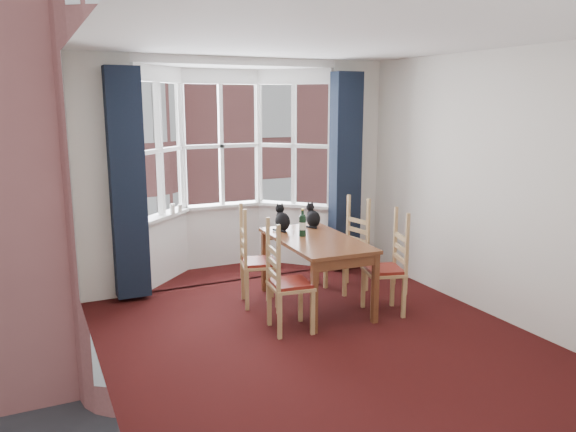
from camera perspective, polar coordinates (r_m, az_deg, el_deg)
floor at (r=5.48m, az=3.87°, el=-12.94°), size 4.50×4.50×0.00m
ceiling at (r=5.02m, az=4.33°, el=17.60°), size 4.50×4.50×0.00m
wall_left at (r=4.46m, az=-18.98°, el=-0.31°), size 0.00×4.50×4.50m
wall_right at (r=6.28m, az=20.26°, el=2.88°), size 0.00×4.50×4.50m
wall_near at (r=3.34m, az=23.35°, el=-4.48°), size 4.00×0.00×4.00m
wall_back_pier_left at (r=6.70m, az=-18.20°, el=3.52°), size 0.70×0.12×2.80m
wall_back_pier_right at (r=7.81m, az=6.61°, el=5.08°), size 0.70×0.12×2.80m
bay_window at (r=7.56m, az=-6.18°, el=4.87°), size 2.76×0.94×2.80m
curtain_left at (r=6.56m, az=-15.98°, el=3.05°), size 0.38×0.22×2.60m
curtain_right at (r=7.55m, az=5.83°, el=4.49°), size 0.38×0.22×2.60m
dining_table at (r=6.25m, az=2.82°, el=-3.09°), size 0.86×1.52×0.78m
chair_left_near at (r=5.61m, az=-0.64°, el=-7.13°), size 0.45×0.47×0.92m
chair_left_far at (r=6.36m, az=-3.73°, el=-4.89°), size 0.49×0.50×0.92m
chair_right_near at (r=6.21m, az=10.51°, el=-5.48°), size 0.50×0.52×0.92m
chair_right_far at (r=6.93m, az=6.51°, el=-3.57°), size 0.46×0.48×0.92m
cat_left at (r=6.59m, az=-0.59°, el=-0.40°), size 0.17×0.24×0.32m
cat_right at (r=6.77m, az=2.54°, el=-0.13°), size 0.17×0.23×0.31m
wine_bottle at (r=6.29m, az=1.48°, el=-0.83°), size 0.08×0.08×0.31m
candle_tall at (r=7.26m, az=-11.66°, el=0.72°), size 0.06×0.06×0.13m
candle_short at (r=7.32m, az=-10.92°, el=0.74°), size 0.06×0.06×0.11m
street at (r=37.60m, az=-20.83°, el=-1.96°), size 80.00×80.00×0.00m
tenement_building at (r=18.53m, az=-17.81°, el=8.90°), size 18.40×7.80×15.20m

